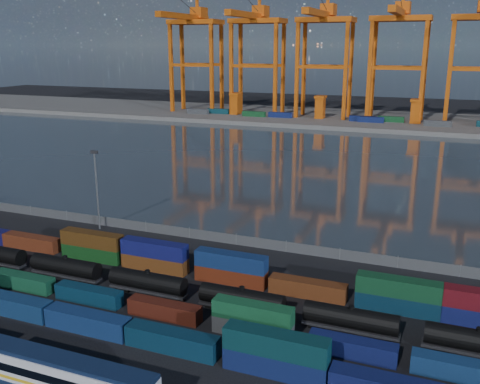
% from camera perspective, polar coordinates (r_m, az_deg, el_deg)
% --- Properties ---
extents(ground, '(700.00, 700.00, 0.00)m').
position_cam_1_polar(ground, '(80.27, -8.13, -12.26)').
color(ground, black).
rests_on(ground, ground).
extents(harbor_water, '(700.00, 700.00, 0.00)m').
position_cam_1_polar(harbor_water, '(174.15, 9.18, 2.92)').
color(harbor_water, '#2B363E').
rests_on(harbor_water, ground).
extents(far_quay, '(700.00, 70.00, 2.00)m').
position_cam_1_polar(far_quay, '(276.03, 14.08, 7.43)').
color(far_quay, '#514F4C').
rests_on(far_quay, ground).
extents(container_row_south, '(140.01, 2.52, 5.37)m').
position_cam_1_polar(container_row_south, '(78.82, -18.95, -11.82)').
color(container_row_south, '#36383A').
rests_on(container_row_south, ground).
extents(container_row_mid, '(128.01, 2.20, 4.69)m').
position_cam_1_polar(container_row_mid, '(86.14, -17.84, -9.85)').
color(container_row_mid, '#3F4144').
rests_on(container_row_mid, ground).
extents(container_row_north, '(141.02, 2.42, 5.15)m').
position_cam_1_polar(container_row_north, '(87.66, -2.86, -8.05)').
color(container_row_north, '#101854').
rests_on(container_row_north, ground).
extents(tanker_string, '(121.42, 2.78, 3.97)m').
position_cam_1_polar(tanker_string, '(88.19, -14.15, -8.52)').
color(tanker_string, black).
rests_on(tanker_string, ground).
extents(waterfront_fence, '(160.12, 0.12, 2.20)m').
position_cam_1_polar(waterfront_fence, '(102.88, -0.41, -5.11)').
color(waterfront_fence, '#595B5E').
rests_on(waterfront_fence, ground).
extents(yard_light_mast, '(1.60, 0.40, 16.60)m').
position_cam_1_polar(yard_light_mast, '(113.06, -15.05, 0.65)').
color(yard_light_mast, slate).
rests_on(yard_light_mast, ground).
extents(gantry_cranes, '(202.13, 52.09, 70.54)m').
position_cam_1_polar(gantry_cranes, '(268.06, 12.82, 16.35)').
color(gantry_cranes, '#CF540E').
rests_on(gantry_cranes, ground).
extents(quay_containers, '(172.58, 10.99, 2.60)m').
position_cam_1_polar(quay_containers, '(263.21, 11.28, 7.74)').
color(quay_containers, navy).
rests_on(quay_containers, far_quay).
extents(straddle_carriers, '(140.00, 7.00, 11.10)m').
position_cam_1_polar(straddle_carriers, '(265.73, 13.33, 8.67)').
color(straddle_carriers, '#CF540E').
rests_on(straddle_carriers, far_quay).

